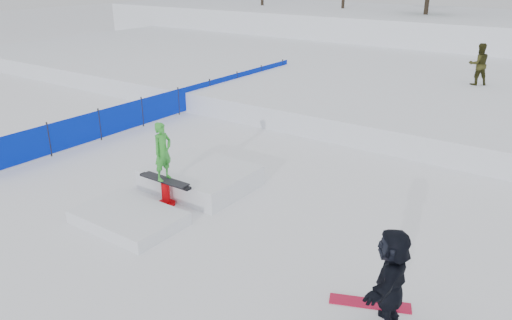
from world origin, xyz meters
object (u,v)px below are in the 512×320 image
Objects in this scene: safety_fence at (179,101)px; jib_rail_feature at (182,185)px; spectator_dark at (391,280)px; walker_olive at (479,64)px.

jib_rail_feature is (5.32, -5.48, -0.25)m from safety_fence.
spectator_dark is at bearing -32.18° from safety_fence.
walker_olive is at bearing 178.44° from spectator_dark.
spectator_dark is at bearing 63.04° from walker_olive.
spectator_dark is (2.37, -15.83, -0.78)m from walker_olive.
jib_rail_feature is (-6.12, 1.72, -0.59)m from spectator_dark.
safety_fence is at bearing 134.14° from jib_rail_feature.
walker_olive is 0.97× the size of spectator_dark.
safety_fence is at bearing -132.27° from spectator_dark.
walker_olive reaches higher than spectator_dark.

